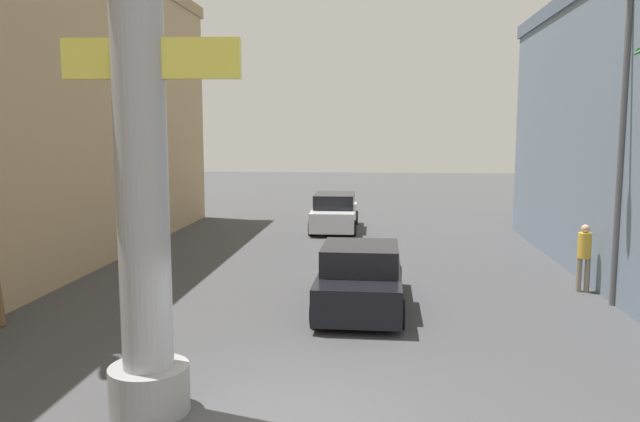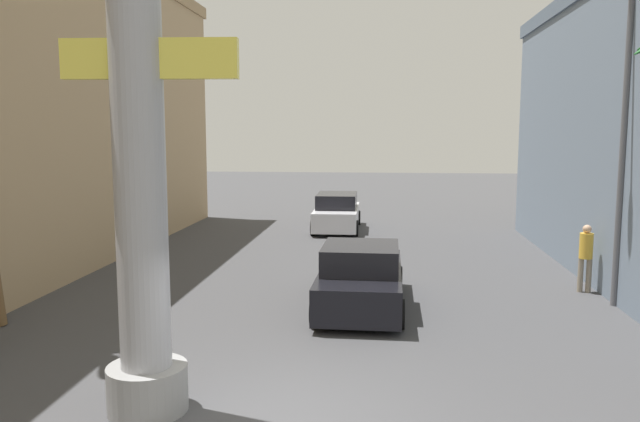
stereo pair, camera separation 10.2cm
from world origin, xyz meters
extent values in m
plane|color=#424244|center=(0.00, 10.00, 0.00)|extent=(91.06, 91.06, 0.00)
cylinder|color=#9E9EA3|center=(-2.11, 0.16, 4.18)|extent=(0.75, 0.75, 8.35)
cylinder|color=gray|center=(-2.11, 0.16, 0.35)|extent=(1.19, 1.19, 0.70)
cube|color=#F2E04C|center=(-1.91, 0.16, 5.18)|extent=(2.51, 0.30, 0.56)
cylinder|color=#59595E|center=(6.93, 6.83, 3.98)|extent=(0.16, 0.16, 7.95)
cylinder|color=black|center=(-0.02, 7.78, 0.32)|extent=(0.23, 0.64, 0.64)
cylinder|color=black|center=(1.78, 7.76, 0.32)|extent=(0.23, 0.64, 0.64)
cylinder|color=black|center=(-0.05, 4.51, 0.32)|extent=(0.23, 0.64, 0.64)
cylinder|color=black|center=(1.74, 4.49, 0.32)|extent=(0.23, 0.64, 0.64)
cube|color=black|center=(0.86, 6.14, 0.56)|extent=(1.94, 4.68, 0.80)
cube|color=black|center=(0.86, 5.79, 1.26)|extent=(1.76, 1.98, 0.60)
cylinder|color=black|center=(-1.48, 19.34, 0.32)|extent=(0.23, 0.64, 0.64)
cylinder|color=black|center=(0.21, 19.36, 0.32)|extent=(0.23, 0.64, 0.64)
cylinder|color=black|center=(-1.44, 16.24, 0.32)|extent=(0.23, 0.64, 0.64)
cylinder|color=black|center=(0.25, 16.26, 0.32)|extent=(0.23, 0.64, 0.64)
cube|color=silver|center=(-0.61, 17.80, 0.56)|extent=(1.84, 4.45, 0.80)
cube|color=black|center=(-0.61, 17.80, 1.26)|extent=(1.67, 2.46, 0.60)
cylinder|color=gray|center=(6.51, 8.09, 0.45)|extent=(0.14, 0.14, 0.90)
cylinder|color=gray|center=(6.71, 8.04, 0.45)|extent=(0.14, 0.14, 0.90)
cylinder|color=gold|center=(6.61, 8.07, 1.23)|extent=(0.41, 0.41, 0.66)
sphere|color=tan|center=(6.61, 8.07, 1.67)|extent=(0.22, 0.22, 0.22)
camera|label=1|loc=(1.29, -8.46, 4.17)|focal=35.00mm
camera|label=2|loc=(1.39, -8.45, 4.17)|focal=35.00mm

